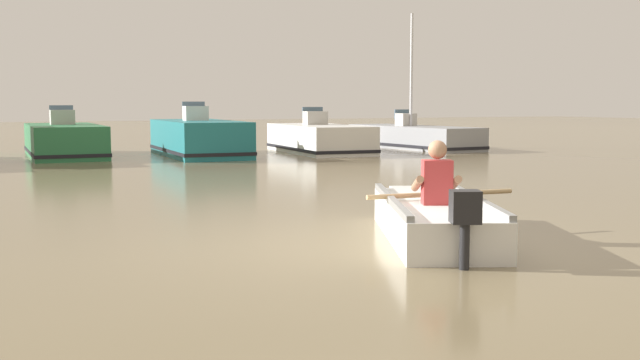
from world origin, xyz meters
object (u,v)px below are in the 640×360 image
object	(u,v)px
moored_boat_teal	(199,139)
rowboat_with_person	(433,217)
moored_boat_green	(64,141)
moored_boat_white	(319,139)
moored_boat_grey	(413,137)

from	to	relation	value
moored_boat_teal	rowboat_with_person	bearing A→B (deg)	-96.42
moored_boat_teal	moored_boat_green	bearing A→B (deg)	159.56
moored_boat_white	moored_boat_green	bearing A→B (deg)	167.85
rowboat_with_person	moored_boat_grey	xyz separation A→B (m)	(9.66, 15.23, 0.13)
moored_boat_teal	moored_boat_grey	size ratio (longest dim) A/B	0.86
moored_boat_grey	moored_boat_green	bearing A→B (deg)	174.86
moored_boat_green	moored_boat_white	distance (m)	7.90
moored_boat_green	moored_boat_grey	xyz separation A→B (m)	(11.74, -1.06, -0.07)
moored_boat_green	moored_boat_white	bearing A→B (deg)	-12.15
rowboat_with_person	moored_boat_grey	bearing A→B (deg)	57.60
moored_boat_grey	rowboat_with_person	bearing A→B (deg)	-122.40
moored_boat_white	rowboat_with_person	bearing A→B (deg)	-111.10
moored_boat_grey	moored_boat_white	bearing A→B (deg)	-171.44
moored_boat_green	moored_boat_grey	world-z (taller)	moored_boat_grey
moored_boat_white	moored_boat_grey	size ratio (longest dim) A/B	0.84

